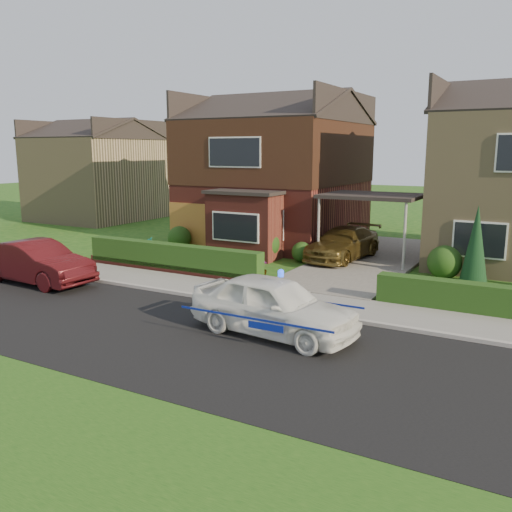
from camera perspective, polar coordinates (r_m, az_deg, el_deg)
The scene contains 23 objects.
ground at distance 12.87m, azimuth -3.17°, elevation -9.36°, with size 120.00×120.00×0.00m, color #164612.
road at distance 12.87m, azimuth -3.17°, elevation -9.36°, with size 60.00×6.00×0.02m, color black.
kerb at distance 15.38m, azimuth 2.92°, elevation -5.67°, with size 60.00×0.16×0.12m, color #9E9993.
sidewalk at distance 16.29m, azimuth 4.56°, elevation -4.77°, with size 60.00×2.00×0.10m, color slate.
grass_verge at distance 9.43m, azimuth -20.46°, elevation -18.14°, with size 60.00×4.00×0.01m, color #164612.
driveway at distance 22.59m, azimuth 11.87°, elevation -0.46°, with size 3.80×12.00×0.12m, color #666059.
house_left at distance 27.03m, azimuth 2.15°, elevation 9.64°, with size 7.50×9.53×7.25m.
carport_link at distance 22.18m, azimuth 12.10°, elevation 6.10°, with size 3.80×3.00×2.77m.
garage_door at distance 25.18m, azimuth -7.01°, elevation 3.16°, with size 2.20×0.10×2.10m, color #985D21.
dwarf_wall at distance 20.22m, azimuth -9.09°, elevation -1.36°, with size 7.70×0.25×0.36m, color maroon.
hedge_left at distance 20.37m, azimuth -8.82°, elevation -1.78°, with size 7.50×0.55×0.90m, color #1A3A12.
shrub_left_far at distance 25.04m, azimuth -8.07°, elevation 1.90°, with size 1.08×1.08×1.08m, color #1A3A12.
shrub_left_mid at distance 22.44m, azimuth 0.82°, elevation 1.26°, with size 1.32×1.32×1.32m, color #1A3A12.
shrub_left_near at distance 22.06m, azimuth 4.85°, elevation 0.41°, with size 0.84×0.84×0.84m, color #1A3A12.
shrub_right_near at distance 20.23m, azimuth 19.23°, elevation -0.63°, with size 1.20×1.20×1.20m, color #1A3A12.
conifer_a at distance 19.77m, azimuth 22.11°, elevation 0.98°, with size 0.90×0.90×2.60m, color black.
neighbour_left at distance 37.27m, azimuth -16.36°, elevation 7.75°, with size 6.50×7.00×5.20m, color #9A855E.
police_car at distance 13.33m, azimuth 1.86°, elevation -5.29°, with size 3.97×4.48×1.63m.
driveway_car at distance 22.34m, azimuth 9.14°, elevation 1.32°, with size 1.78×4.38×1.27m, color brown.
street_car at distance 19.85m, azimuth -22.06°, elevation -0.68°, with size 4.39×1.53×1.45m, color #410E11.
potted_plant_a at distance 23.61m, azimuth -11.17°, elevation 0.92°, with size 0.43×0.29×0.81m, color gray.
potted_plant_b at distance 20.96m, azimuth -3.71°, elevation -0.32°, with size 0.39×0.31×0.71m, color gray.
potted_plant_c at distance 19.25m, azimuth 0.58°, elevation -1.36°, with size 0.38×0.38×0.68m, color gray.
Camera 1 is at (6.46, -10.18, 4.50)m, focal length 38.00 mm.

